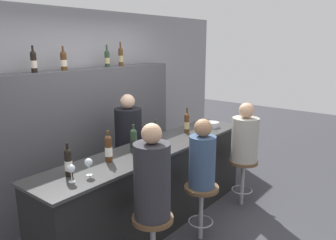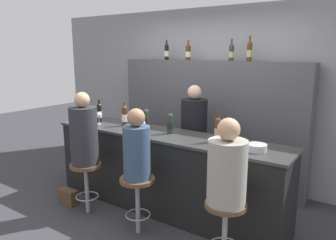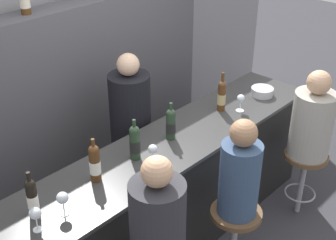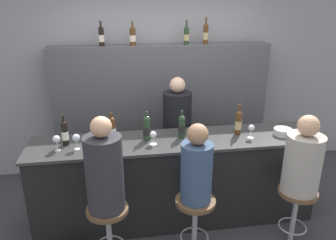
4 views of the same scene
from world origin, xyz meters
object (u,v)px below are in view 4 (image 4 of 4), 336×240
at_px(wine_bottle_counter_2, 147,128).
at_px(wine_bottle_backbar_2, 186,35).
at_px(guest_seated_middle, 197,168).
at_px(bar_stool_middle, 195,212).
at_px(bar_stool_right, 296,202).
at_px(metal_bowl, 283,132).
at_px(wine_glass_3, 251,128).
at_px(wine_bottle_backbar_1, 133,36).
at_px(bartender, 177,142).
at_px(wine_bottle_counter_4, 238,122).
at_px(wine_bottle_backbar_0, 101,36).
at_px(wine_glass_1, 76,138).
at_px(wine_bottle_counter_0, 65,133).
at_px(wine_glass_2, 153,135).
at_px(wine_bottle_counter_1, 112,129).
at_px(wine_glass_0, 56,139).
at_px(guest_seated_left, 104,171).
at_px(wine_bottle_counter_3, 182,126).
at_px(wine_bottle_backbar_3, 206,33).
at_px(bar_stool_left, 108,220).
at_px(guest_seated_right, 303,160).

height_order(wine_bottle_counter_2, wine_bottle_backbar_2, wine_bottle_backbar_2).
bearing_deg(guest_seated_middle, bar_stool_middle, 0.00).
bearing_deg(bar_stool_right, wine_bottle_backbar_2, 113.91).
bearing_deg(bar_stool_right, metal_bowl, 82.86).
bearing_deg(metal_bowl, wine_glass_3, -175.65).
xyz_separation_m(wine_bottle_backbar_1, bartender, (0.47, -0.61, -1.24)).
bearing_deg(wine_bottle_counter_4, wine_bottle_backbar_0, 142.63).
distance_m(wine_glass_1, bartender, 1.35).
xyz_separation_m(wine_bottle_counter_0, wine_bottle_backbar_0, (0.38, 1.11, 0.83)).
relative_size(wine_bottle_counter_0, wine_bottle_counter_2, 0.99).
distance_m(metal_bowl, bartender, 1.26).
bearing_deg(wine_glass_2, wine_bottle_counter_1, 162.81).
bearing_deg(bar_stool_right, wine_bottle_backbar_0, 136.79).
relative_size(wine_bottle_counter_0, wine_bottle_counter_4, 0.90).
bearing_deg(wine_bottle_counter_0, wine_glass_0, -116.68).
distance_m(wine_bottle_counter_1, bartender, 1.01).
bearing_deg(wine_bottle_backbar_1, wine_glass_0, -124.20).
distance_m(wine_bottle_counter_2, bartender, 0.77).
relative_size(wine_bottle_counter_1, wine_bottle_backbar_1, 1.10).
relative_size(guest_seated_left, bar_stool_right, 1.37).
relative_size(wine_bottle_counter_3, wine_bottle_backbar_3, 0.90).
bearing_deg(wine_glass_3, bar_stool_right, -58.69).
bearing_deg(bar_stool_left, wine_bottle_backbar_2, 58.61).
xyz_separation_m(wine_bottle_counter_0, bar_stool_middle, (1.21, -0.64, -0.62)).
distance_m(wine_bottle_backbar_2, bar_stool_middle, 2.28).
distance_m(guest_seated_left, bartender, 1.45).
height_order(bar_stool_left, bartender, bartender).
relative_size(wine_bottle_counter_3, bar_stool_left, 0.48).
xyz_separation_m(wine_bottle_backbar_2, guest_seated_middle, (-0.25, -1.75, -0.98)).
xyz_separation_m(wine_bottle_backbar_0, guest_seated_left, (0.02, -1.75, -0.94)).
xyz_separation_m(wine_bottle_counter_1, bar_stool_right, (1.77, -0.64, -0.63)).
height_order(bar_stool_left, guest_seated_right, guest_seated_right).
height_order(wine_glass_0, bar_stool_left, wine_glass_0).
bearing_deg(guest_seated_middle, wine_bottle_counter_2, 120.85).
distance_m(wine_bottle_backbar_3, guest_seated_left, 2.39).
bearing_deg(bar_stool_right, wine_bottle_counter_2, 155.58).
bearing_deg(guest_seated_right, wine_glass_1, 166.36).
bearing_deg(bartender, bar_stool_left, -126.41).
relative_size(wine_bottle_counter_2, wine_glass_1, 1.95).
relative_size(wine_bottle_counter_0, metal_bowl, 1.55).
relative_size(wine_bottle_counter_4, bar_stool_middle, 0.54).
height_order(wine_bottle_counter_4, wine_glass_3, wine_bottle_counter_4).
height_order(wine_bottle_backbar_3, bartender, wine_bottle_backbar_3).
height_order(wine_bottle_counter_0, wine_glass_2, wine_bottle_counter_0).
bearing_deg(wine_glass_1, wine_glass_0, -180.00).
bearing_deg(bar_stool_middle, wine_glass_0, 158.07).
bearing_deg(wine_bottle_backbar_1, wine_bottle_counter_3, -68.80).
bearing_deg(bar_stool_left, guest_seated_left, 0.00).
distance_m(wine_bottle_backbar_1, wine_glass_1, 1.63).
height_order(wine_glass_2, guest_seated_left, guest_seated_left).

